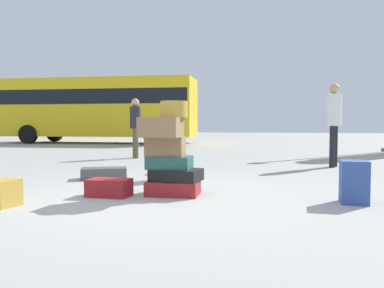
# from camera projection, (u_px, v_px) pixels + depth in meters

# --- Properties ---
(ground_plane) EXTENTS (80.00, 80.00, 0.00)m
(ground_plane) POSITION_uv_depth(u_px,v_px,m) (151.00, 199.00, 4.76)
(ground_plane) COLOR #9E9E99
(suitcase_tower) EXTENTS (0.77, 0.60, 1.23)m
(suitcase_tower) POSITION_uv_depth(u_px,v_px,m) (170.00, 156.00, 5.04)
(suitcase_tower) COLOR maroon
(suitcase_tower) RESTS_ON ground
(suitcase_maroon_upright_blue) EXTENTS (0.55, 0.35, 0.22)m
(suitcase_maroon_upright_blue) POSITION_uv_depth(u_px,v_px,m) (109.00, 188.00, 4.96)
(suitcase_maroon_upright_blue) COLOR maroon
(suitcase_maroon_upright_blue) RESTS_ON ground
(suitcase_navy_foreground_near) EXTENTS (0.32, 0.32, 0.50)m
(suitcase_navy_foreground_near) POSITION_uv_depth(u_px,v_px,m) (354.00, 182.00, 4.51)
(suitcase_navy_foreground_near) COLOR #334F99
(suitcase_navy_foreground_near) RESTS_ON ground
(suitcase_charcoal_right_side) EXTENTS (0.84, 0.64, 0.19)m
(suitcase_charcoal_right_side) POSITION_uv_depth(u_px,v_px,m) (104.00, 173.00, 6.56)
(suitcase_charcoal_right_side) COLOR #4C4C51
(suitcase_charcoal_right_side) RESTS_ON ground
(suitcase_slate_white_trunk) EXTENTS (0.32, 0.36, 0.62)m
(suitcase_slate_white_trunk) POSITION_uv_depth(u_px,v_px,m) (163.00, 162.00, 6.33)
(suitcase_slate_white_trunk) COLOR gray
(suitcase_slate_white_trunk) RESTS_ON ground
(suitcase_tan_foreground_far) EXTENTS (0.55, 0.40, 0.19)m
(suitcase_tan_foreground_far) POSITION_uv_depth(u_px,v_px,m) (171.00, 168.00, 7.27)
(suitcase_tan_foreground_far) COLOR #B28C33
(suitcase_tan_foreground_far) RESTS_ON ground
(person_bearded_onlooker) EXTENTS (0.30, 0.33, 1.81)m
(person_bearded_onlooker) POSITION_uv_depth(u_px,v_px,m) (334.00, 117.00, 8.33)
(person_bearded_onlooker) COLOR black
(person_bearded_onlooker) RESTS_ON ground
(person_tourist_with_camera) EXTENTS (0.30, 0.31, 1.64)m
(person_tourist_with_camera) POSITION_uv_depth(u_px,v_px,m) (135.00, 123.00, 10.61)
(person_tourist_with_camera) COLOR brown
(person_tourist_with_camera) RESTS_ON ground
(parked_bus) EXTENTS (9.67, 3.11, 3.15)m
(parked_bus) POSITION_uv_depth(u_px,v_px,m) (99.00, 106.00, 19.22)
(parked_bus) COLOR yellow
(parked_bus) RESTS_ON ground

